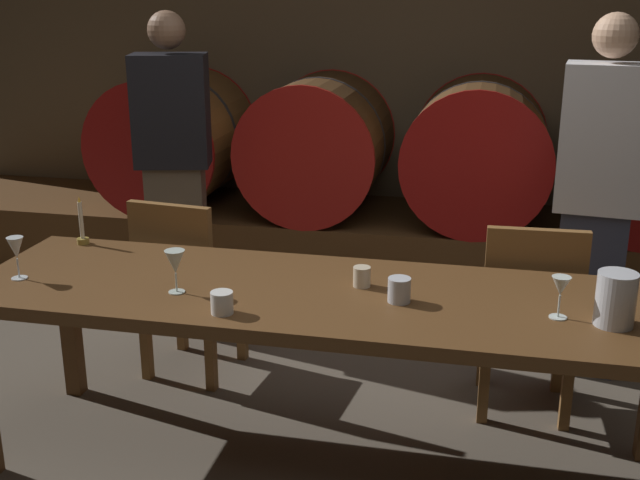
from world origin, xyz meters
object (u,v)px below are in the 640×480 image
at_px(wine_barrel_far_left, 175,139).
at_px(wine_glass_right, 561,288).
at_px(dining_table, 323,308).
at_px(pitcher, 616,299).
at_px(candle_center, 82,231).
at_px(wine_barrel_center_left, 319,145).
at_px(chair_right, 530,311).
at_px(wine_glass_center, 175,263).
at_px(wine_barrel_center_right, 478,152).
at_px(guest_right, 598,198).
at_px(guest_left, 175,171).
at_px(wine_glass_left, 16,249).
at_px(cup_left, 222,303).
at_px(cup_center, 362,277).
at_px(chair_left, 185,280).
at_px(cup_right, 399,290).

xyz_separation_m(wine_barrel_far_left, wine_glass_right, (2.26, -2.19, -0.00)).
height_order(dining_table, pitcher, pitcher).
bearing_deg(candle_center, wine_barrel_center_left, 70.70).
xyz_separation_m(chair_right, wine_glass_center, (-1.28, -0.70, 0.36)).
xyz_separation_m(wine_barrel_center_right, guest_right, (0.57, -1.03, 0.02)).
height_order(wine_barrel_far_left, pitcher, wine_barrel_far_left).
relative_size(wine_barrel_far_left, guest_left, 0.54).
relative_size(wine_glass_left, cup_left, 2.13).
relative_size(wine_glass_center, wine_glass_right, 1.09).
distance_m(wine_barrel_center_left, wine_glass_center, 2.25).
bearing_deg(wine_barrel_center_left, cup_center, -73.08).
bearing_deg(chair_right, wine_glass_center, 26.59).
height_order(pitcher, wine_glass_left, pitcher).
distance_m(chair_left, cup_right, 1.29).
bearing_deg(cup_center, candle_center, 169.32).
height_order(guest_right, wine_glass_left, guest_right).
distance_m(cup_center, cup_right, 0.20).
relative_size(wine_barrel_far_left, cup_center, 12.01).
height_order(wine_barrel_center_right, candle_center, wine_barrel_center_right).
xyz_separation_m(guest_right, cup_right, (-0.77, -1.14, -0.08)).
relative_size(chair_left, cup_left, 11.40).
bearing_deg(cup_left, guest_right, 45.52).
bearing_deg(wine_glass_center, cup_left, -33.02).
distance_m(dining_table, cup_left, 0.41).
xyz_separation_m(chair_right, candle_center, (-1.89, -0.26, 0.30)).
relative_size(candle_center, cup_center, 2.80).
height_order(wine_barrel_far_left, chair_left, wine_barrel_far_left).
bearing_deg(wine_barrel_center_left, chair_left, -101.15).
distance_m(guest_left, wine_glass_right, 2.28).
xyz_separation_m(wine_barrel_center_left, cup_right, (0.78, -2.16, -0.07)).
distance_m(pitcher, wine_glass_right, 0.17).
bearing_deg(wine_glass_left, cup_right, 3.31).
xyz_separation_m(wine_glass_center, cup_right, (0.80, 0.09, -0.07)).
bearing_deg(cup_right, guest_right, 55.84).
height_order(wine_glass_left, cup_right, wine_glass_left).
xyz_separation_m(chair_left, candle_center, (-0.33, -0.29, 0.30)).
distance_m(guest_right, wine_glass_right, 1.18).
height_order(dining_table, candle_center, candle_center).
bearing_deg(chair_left, wine_barrel_far_left, -59.99).
height_order(wine_barrel_center_right, cup_center, wine_barrel_center_right).
relative_size(wine_barrel_far_left, chair_left, 1.02).
height_order(chair_right, pitcher, pitcher).
bearing_deg(candle_center, wine_barrel_far_left, 99.84).
xyz_separation_m(cup_left, cup_right, (0.57, 0.23, 0.01)).
distance_m(chair_right, guest_left, 1.97).
height_order(guest_left, guest_right, guest_right).
bearing_deg(chair_right, wine_barrel_center_left, -53.10).
bearing_deg(cup_right, wine_glass_center, -173.80).
xyz_separation_m(pitcher, wine_glass_center, (-1.51, -0.04, 0.02)).
bearing_deg(cup_right, wine_barrel_center_left, 109.70).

